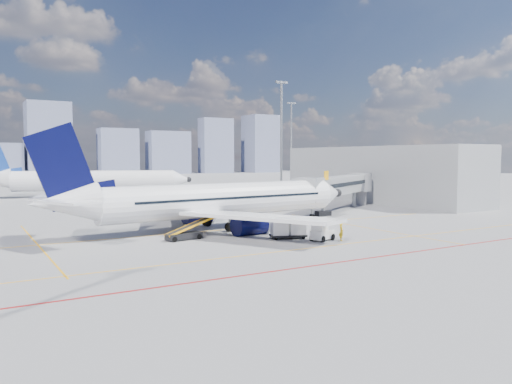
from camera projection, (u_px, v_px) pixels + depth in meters
ground at (268, 239)px, 49.22m from camera, size 420.00×420.00×0.00m
apron_markings at (285, 246)px, 45.57m from camera, size 90.00×35.12×0.01m
jet_bridge at (340, 186)px, 75.43m from camera, size 23.55×15.78×6.30m
terminal_block at (377, 174)px, 91.50m from camera, size 10.00×42.00×10.00m
floodlight_mast_ne at (281, 133)px, 114.79m from camera, size 3.20×0.61×25.45m
floodlight_mast_far at (291, 140)px, 158.56m from camera, size 3.20×0.61×25.45m
distant_skyline at (63, 149)px, 218.07m from camera, size 252.39×15.15×31.67m
main_aircraft at (212, 201)px, 55.65m from camera, size 39.30×34.21×11.47m
second_aircraft at (86, 181)px, 101.95m from camera, size 41.57×35.53×12.41m
baggage_tug at (322, 232)px, 48.33m from camera, size 2.74×2.19×1.69m
cargo_dolly at (288, 228)px, 49.54m from camera, size 3.90×2.73×1.96m
belt_loader at (185, 234)px, 48.91m from camera, size 5.27×1.88×2.11m
ramp_worker at (341, 232)px, 48.28m from camera, size 0.64×0.75×1.74m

